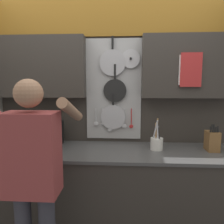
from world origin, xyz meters
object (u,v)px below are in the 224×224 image
(person, at_px, (33,171))
(knife_block, at_px, (212,141))
(microwave, at_px, (35,135))
(utensil_crock, at_px, (157,142))

(person, bearing_deg, knife_block, 24.67)
(microwave, height_order, person, person)
(microwave, bearing_deg, person, -68.62)
(knife_block, relative_size, person, 0.17)
(microwave, relative_size, utensil_crock, 1.52)
(microwave, height_order, knife_block, knife_block)
(utensil_crock, distance_m, person, 1.21)
(utensil_crock, bearing_deg, knife_block, 0.03)
(microwave, bearing_deg, utensil_crock, 0.02)
(person, bearing_deg, microwave, 111.38)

